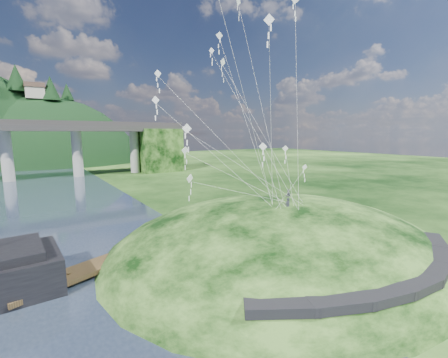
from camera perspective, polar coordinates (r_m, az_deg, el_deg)
ground at (r=25.75m, az=-0.02°, el=-18.11°), size 320.00×320.00×0.00m
grass_hill at (r=32.38m, az=10.23°, el=-15.35°), size 36.00×32.00×13.00m
footpath at (r=24.22m, az=29.83°, el=-15.67°), size 22.29×5.84×0.83m
wooden_dock at (r=29.01m, az=-21.27°, el=-14.47°), size 15.54×7.61×1.12m
kite_flyers at (r=31.20m, az=12.10°, el=-2.46°), size 4.18×3.93×1.63m
kite_swarm at (r=31.26m, az=0.89°, el=16.15°), size 19.95×12.55×20.76m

